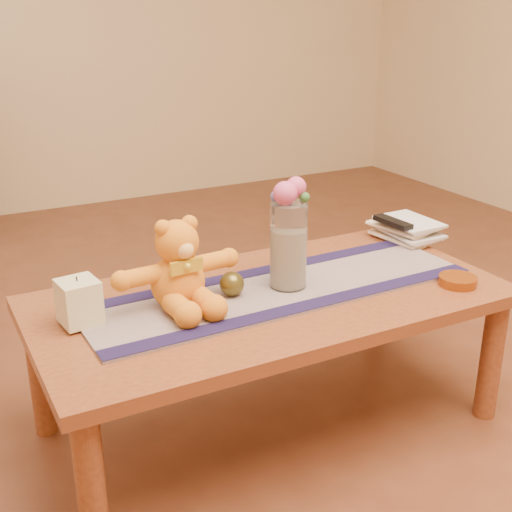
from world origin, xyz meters
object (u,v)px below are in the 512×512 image
bronze_ball (232,284)px  teddy_bear (177,264)px  glass_vase (288,246)px  book_bottom (389,241)px  amber_dish (458,281)px  pillar_candle (79,302)px  tv_remote (393,222)px

bronze_ball → teddy_bear: bearing=173.1°
glass_vase → book_bottom: size_ratio=1.17×
teddy_bear → amber_dish: bearing=-21.5°
teddy_bear → bronze_ball: bearing=-10.8°
glass_vase → book_bottom: (0.53, 0.17, -0.13)m
pillar_candle → teddy_bear: bearing=-2.7°
bronze_ball → amber_dish: size_ratio=0.63×
book_bottom → tv_remote: tv_remote is taller
glass_vase → bronze_ball: size_ratio=3.57×
pillar_candle → tv_remote: (1.14, 0.11, 0.02)m
bronze_ball → amber_dish: bearing=-20.1°
teddy_bear → tv_remote: size_ratio=2.24×
glass_vase → book_bottom: 0.57m
teddy_bear → amber_dish: (0.81, -0.26, -0.12)m
amber_dish → tv_remote: bearing=82.2°
tv_remote → book_bottom: bearing=90.0°
teddy_bear → tv_remote: teddy_bear is taller
teddy_bear → book_bottom: teddy_bear is taller
amber_dish → book_bottom: bearing=82.5°
pillar_candle → book_bottom: (1.14, 0.12, -0.06)m
glass_vase → amber_dish: 0.54m
pillar_candle → bronze_ball: 0.44m
pillar_candle → amber_dish: bearing=-14.0°
teddy_bear → glass_vase: (0.34, -0.04, 0.01)m
book_bottom → pillar_candle: bearing=179.0°
tv_remote → amber_dish: (-0.05, -0.39, -0.07)m
bronze_ball → tv_remote: (0.71, 0.15, 0.04)m
teddy_bear → glass_vase: bearing=-9.9°
bronze_ball → amber_dish: (0.65, -0.24, -0.03)m
book_bottom → tv_remote: size_ratio=1.39×
teddy_bear → bronze_ball: teddy_bear is taller
glass_vase → tv_remote: 0.55m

